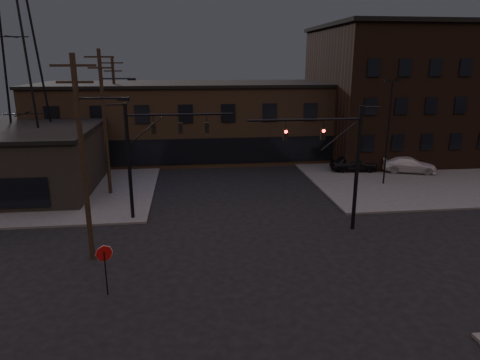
# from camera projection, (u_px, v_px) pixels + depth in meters

# --- Properties ---
(ground) EXTENTS (140.00, 140.00, 0.00)m
(ground) POSITION_uv_depth(u_px,v_px,m) (267.00, 266.00, 22.97)
(ground) COLOR black
(ground) RESTS_ON ground
(sidewalk_ne) EXTENTS (30.00, 30.00, 0.15)m
(sidewalk_ne) POSITION_uv_depth(u_px,v_px,m) (430.00, 161.00, 46.52)
(sidewalk_ne) COLOR #474744
(sidewalk_ne) RESTS_ON ground
(sidewalk_nw) EXTENTS (30.00, 30.00, 0.15)m
(sidewalk_nw) POSITION_uv_depth(u_px,v_px,m) (3.00, 173.00, 41.43)
(sidewalk_nw) COLOR #474744
(sidewalk_nw) RESTS_ON ground
(building_row) EXTENTS (40.00, 12.00, 8.00)m
(building_row) POSITION_uv_depth(u_px,v_px,m) (223.00, 121.00, 48.66)
(building_row) COLOR #4F3A2A
(building_row) RESTS_ON ground
(building_right) EXTENTS (22.00, 16.00, 14.00)m
(building_right) POSITION_uv_depth(u_px,v_px,m) (418.00, 94.00, 48.48)
(building_right) COLOR black
(building_right) RESTS_ON ground
(traffic_signal_near) EXTENTS (7.12, 0.24, 8.00)m
(traffic_signal_near) POSITION_uv_depth(u_px,v_px,m) (340.00, 156.00, 26.56)
(traffic_signal_near) COLOR black
(traffic_signal_near) RESTS_ON ground
(traffic_signal_far) EXTENTS (7.12, 0.24, 8.00)m
(traffic_signal_far) POSITION_uv_depth(u_px,v_px,m) (148.00, 148.00, 28.49)
(traffic_signal_far) COLOR black
(traffic_signal_far) RESTS_ON ground
(stop_sign) EXTENTS (0.72, 0.33, 2.48)m
(stop_sign) POSITION_uv_depth(u_px,v_px,m) (105.00, 259.00, 19.65)
(stop_sign) COLOR black
(stop_sign) RESTS_ON ground
(utility_pole_near) EXTENTS (3.70, 0.28, 11.00)m
(utility_pole_near) POSITION_uv_depth(u_px,v_px,m) (84.00, 156.00, 22.21)
(utility_pole_near) COLOR black
(utility_pole_near) RESTS_ON ground
(utility_pole_mid) EXTENTS (3.70, 0.28, 11.50)m
(utility_pole_mid) POSITION_uv_depth(u_px,v_px,m) (105.00, 120.00, 33.49)
(utility_pole_mid) COLOR black
(utility_pole_mid) RESTS_ON ground
(utility_pole_far) EXTENTS (2.20, 0.28, 11.00)m
(utility_pole_far) POSITION_uv_depth(u_px,v_px,m) (116.00, 108.00, 44.93)
(utility_pole_far) COLOR black
(utility_pole_far) RESTS_ON ground
(transmission_tower) EXTENTS (7.00, 7.00, 25.00)m
(transmission_tower) POSITION_uv_depth(u_px,v_px,m) (12.00, 37.00, 34.72)
(transmission_tower) COLOR black
(transmission_tower) RESTS_ON ground
(lot_light_a) EXTENTS (1.50, 0.28, 9.14)m
(lot_light_a) POSITION_uv_depth(u_px,v_px,m) (389.00, 123.00, 36.37)
(lot_light_a) COLOR black
(lot_light_a) RESTS_ON ground
(lot_light_b) EXTENTS (1.50, 0.28, 9.14)m
(lot_light_b) POSITION_uv_depth(u_px,v_px,m) (424.00, 115.00, 41.84)
(lot_light_b) COLOR black
(lot_light_b) RESTS_ON ground
(parked_car_lot_a) EXTENTS (4.65, 2.23, 1.53)m
(parked_car_lot_a) POSITION_uv_depth(u_px,v_px,m) (354.00, 163.00, 41.94)
(parked_car_lot_a) COLOR black
(parked_car_lot_a) RESTS_ON sidewalk_ne
(parked_car_lot_b) EXTENTS (5.46, 3.60, 1.47)m
(parked_car_lot_b) POSITION_uv_depth(u_px,v_px,m) (409.00, 165.00, 41.46)
(parked_car_lot_b) COLOR silver
(parked_car_lot_b) RESTS_ON sidewalk_ne
(car_crossing) EXTENTS (2.97, 5.48, 1.71)m
(car_crossing) POSITION_uv_depth(u_px,v_px,m) (243.00, 151.00, 47.73)
(car_crossing) COLOR black
(car_crossing) RESTS_ON ground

